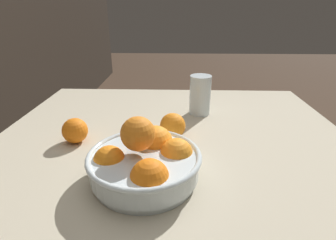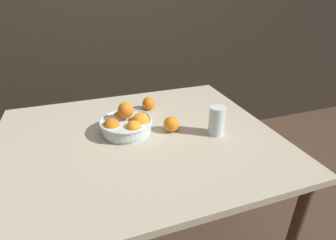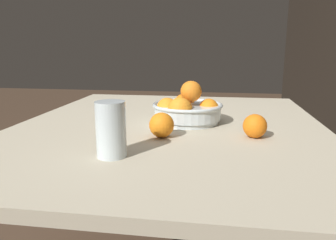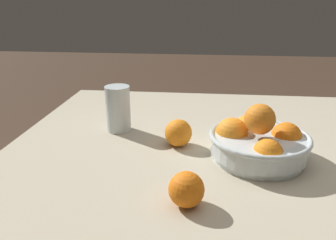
# 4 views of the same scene
# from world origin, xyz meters

# --- Properties ---
(dining_table) EXTENTS (1.25, 1.03, 0.74)m
(dining_table) POSITION_xyz_m (0.00, 0.00, 0.67)
(dining_table) COLOR #B7AD93
(dining_table) RESTS_ON ground_plane
(fruit_bowl) EXTENTS (0.24, 0.24, 0.15)m
(fruit_bowl) POSITION_xyz_m (-0.04, 0.05, 0.79)
(fruit_bowl) COLOR silver
(fruit_bowl) RESTS_ON dining_table
(juice_glass) EXTENTS (0.07, 0.07, 0.14)m
(juice_glass) POSITION_xyz_m (0.35, -0.09, 0.80)
(juice_glass) COLOR #F4A314
(juice_glass) RESTS_ON dining_table
(orange_loose_near_bowl) EXTENTS (0.07, 0.07, 0.07)m
(orange_loose_near_bowl) POSITION_xyz_m (0.13, 0.27, 0.78)
(orange_loose_near_bowl) COLOR orange
(orange_loose_near_bowl) RESTS_ON dining_table
(orange_loose_front) EXTENTS (0.07, 0.07, 0.07)m
(orange_loose_front) POSITION_xyz_m (0.16, 0.00, 0.78)
(orange_loose_front) COLOR orange
(orange_loose_front) RESTS_ON dining_table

